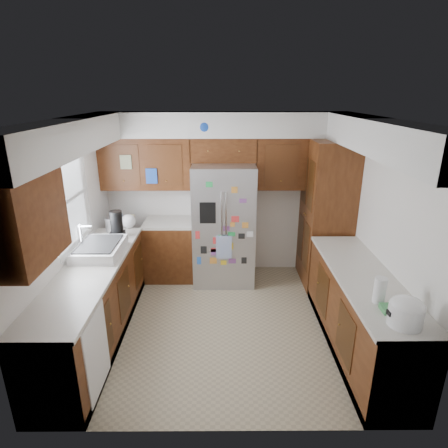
% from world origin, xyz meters
% --- Properties ---
extents(floor, '(3.60, 3.60, 0.00)m').
position_xyz_m(floor, '(0.00, 0.00, 0.00)').
color(floor, tan).
rests_on(floor, ground).
extents(room_shell, '(3.64, 3.24, 2.52)m').
position_xyz_m(room_shell, '(-0.11, 0.36, 1.82)').
color(room_shell, silver).
rests_on(room_shell, ground).
extents(left_counter_run, '(1.36, 3.20, 0.92)m').
position_xyz_m(left_counter_run, '(-1.36, 0.03, 0.43)').
color(left_counter_run, '#421E0C').
rests_on(left_counter_run, ground).
extents(right_counter_run, '(0.63, 2.25, 0.92)m').
position_xyz_m(right_counter_run, '(1.50, -0.47, 0.42)').
color(right_counter_run, '#421E0C').
rests_on(right_counter_run, ground).
extents(pantry, '(0.60, 0.90, 2.15)m').
position_xyz_m(pantry, '(1.50, 1.15, 1.07)').
color(pantry, '#421E0C').
rests_on(pantry, ground).
extents(fridge, '(0.90, 0.79, 1.80)m').
position_xyz_m(fridge, '(-0.00, 1.20, 0.90)').
color(fridge, '#A8A8AD').
rests_on(fridge, ground).
extents(bridge_cabinet, '(0.96, 0.34, 0.35)m').
position_xyz_m(bridge_cabinet, '(0.00, 1.43, 1.98)').
color(bridge_cabinet, '#421E0C').
rests_on(bridge_cabinet, fridge).
extents(fridge_top_items, '(0.80, 0.34, 0.31)m').
position_xyz_m(fridge_top_items, '(-0.05, 1.38, 2.29)').
color(fridge_top_items, '#1540AA').
rests_on(fridge_top_items, bridge_cabinet).
extents(sink_assembly, '(0.52, 0.70, 0.37)m').
position_xyz_m(sink_assembly, '(-1.50, 0.10, 0.99)').
color(sink_assembly, white).
rests_on(sink_assembly, left_counter_run).
extents(left_counter_clutter, '(0.38, 0.82, 0.38)m').
position_xyz_m(left_counter_clutter, '(-1.44, 0.83, 1.05)').
color(left_counter_clutter, black).
rests_on(left_counter_clutter, left_counter_run).
extents(rice_cooker, '(0.29, 0.28, 0.25)m').
position_xyz_m(rice_cooker, '(1.50, -1.38, 1.05)').
color(rice_cooker, white).
rests_on(rice_cooker, right_counter_run).
extents(paper_towel, '(0.11, 0.11, 0.25)m').
position_xyz_m(paper_towel, '(1.42, -1.02, 1.04)').
color(paper_towel, white).
rests_on(paper_towel, right_counter_run).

